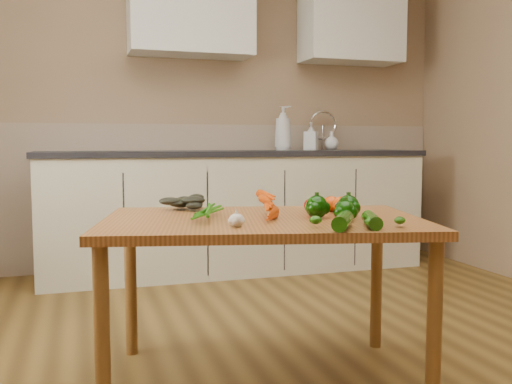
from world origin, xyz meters
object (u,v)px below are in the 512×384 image
at_px(tomato_b, 331,204).
at_px(pepper_b, 348,206).
at_px(zucchini_b, 343,221).
at_px(leafy_greens, 183,200).
at_px(tomato_a, 312,205).
at_px(soap_bottle_a, 283,128).
at_px(zucchini_a, 372,220).
at_px(garlic_bulb, 237,220).
at_px(tomato_c, 342,205).
at_px(soap_bottle_b, 311,136).
at_px(soap_bottle_c, 331,141).
at_px(carrot_bunch, 249,210).
at_px(table, 263,236).
at_px(pepper_a, 317,207).
at_px(pepper_c, 345,211).

bearing_deg(tomato_b, pepper_b, -93.03).
bearing_deg(zucchini_b, leafy_greens, 121.57).
bearing_deg(tomato_a, zucchini_b, -99.38).
xyz_separation_m(soap_bottle_a, zucchini_a, (-0.53, -2.37, -0.38)).
xyz_separation_m(leafy_greens, garlic_bulb, (0.09, -0.55, -0.02)).
bearing_deg(tomato_c, soap_bottle_b, 70.70).
bearing_deg(soap_bottle_c, tomato_a, 55.39).
xyz_separation_m(leafy_greens, tomato_a, (0.50, -0.26, -0.01)).
height_order(carrot_bunch, leafy_greens, leafy_greens).
bearing_deg(tomato_a, carrot_bunch, -166.29).
relative_size(table, soap_bottle_a, 4.08).
height_order(pepper_a, tomato_a, pepper_a).
distance_m(soap_bottle_b, zucchini_a, 2.50).
bearing_deg(soap_bottle_a, zucchini_a, -147.90).
bearing_deg(leafy_greens, zucchini_b, -58.43).
bearing_deg(leafy_greens, soap_bottle_a, 57.31).
distance_m(carrot_bunch, pepper_b, 0.40).
bearing_deg(tomato_a, tomato_c, -33.27).
xyz_separation_m(tomato_c, zucchini_b, (-0.18, -0.37, -0.01)).
bearing_deg(tomato_a, zucchini_a, -84.35).
xyz_separation_m(table, leafy_greens, (-0.26, 0.34, 0.12)).
xyz_separation_m(soap_bottle_a, pepper_c, (-0.56, -2.21, -0.36)).
bearing_deg(table, carrot_bunch, 176.46).
distance_m(leafy_greens, tomato_b, 0.64).
distance_m(carrot_bunch, pepper_a, 0.27).
bearing_deg(soap_bottle_a, tomato_a, -151.80).
bearing_deg(carrot_bunch, tomato_c, 13.36).
bearing_deg(pepper_c, soap_bottle_c, 66.45).
bearing_deg(pepper_b, soap_bottle_a, 76.88).
bearing_deg(pepper_b, soap_bottle_b, 71.06).
relative_size(zucchini_a, zucchini_b, 1.03).
relative_size(leafy_greens, zucchini_b, 0.94).
height_order(soap_bottle_c, zucchini_a, soap_bottle_c).
bearing_deg(soap_bottle_a, soap_bottle_b, -46.55).
bearing_deg(zucchini_a, soap_bottle_b, 72.17).
bearing_deg(tomato_a, pepper_c, -86.22).
distance_m(table, soap_bottle_a, 2.23).
relative_size(carrot_bunch, zucchini_a, 1.19).
bearing_deg(soap_bottle_a, leafy_greens, -167.97).
relative_size(pepper_b, tomato_b, 1.17).
height_order(soap_bottle_b, zucchini_b, soap_bottle_b).
relative_size(tomato_a, zucchini_b, 0.37).
distance_m(soap_bottle_a, pepper_b, 2.19).
bearing_deg(tomato_a, pepper_b, -64.41).
xyz_separation_m(soap_bottle_a, tomato_b, (-0.48, -1.93, -0.37)).
height_order(carrot_bunch, zucchini_b, carrot_bunch).
bearing_deg(zucchini_b, soap_bottle_c, 66.07).
distance_m(soap_bottle_b, tomato_a, 2.11).
distance_m(soap_bottle_a, zucchini_a, 2.46).
bearing_deg(tomato_b, leafy_greens, 157.32).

